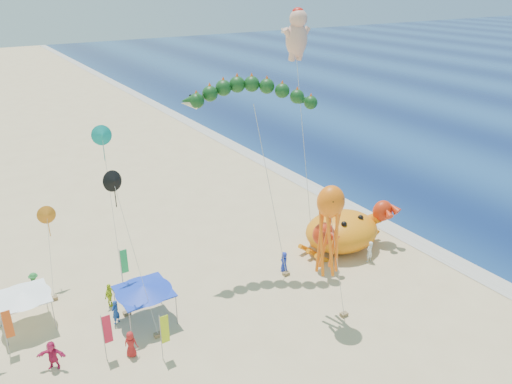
{
  "coord_description": "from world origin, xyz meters",
  "views": [
    {
      "loc": [
        -20.1,
        -26.62,
        21.09
      ],
      "look_at": [
        -2.0,
        2.0,
        6.5
      ],
      "focal_mm": 35.0,
      "sensor_mm": 36.0,
      "label": 1
    }
  ],
  "objects_px": {
    "dragon_kite": "(252,98)",
    "cherub_kite": "(297,34)",
    "crab_inflatable": "(343,230)",
    "octopus_kite": "(329,224)",
    "canopy_white": "(22,294)",
    "canopy_blue": "(144,289)"
  },
  "relations": [
    {
      "from": "dragon_kite",
      "to": "canopy_blue",
      "type": "relative_size",
      "value": 3.89
    },
    {
      "from": "dragon_kite",
      "to": "octopus_kite",
      "type": "distance_m",
      "value": 10.7
    },
    {
      "from": "dragon_kite",
      "to": "cherub_kite",
      "type": "distance_m",
      "value": 9.56
    },
    {
      "from": "cherub_kite",
      "to": "crab_inflatable",
      "type": "bearing_deg",
      "value": -90.14
    },
    {
      "from": "dragon_kite",
      "to": "crab_inflatable",
      "type": "bearing_deg",
      "value": -18.1
    },
    {
      "from": "dragon_kite",
      "to": "octopus_kite",
      "type": "relative_size",
      "value": 1.53
    },
    {
      "from": "crab_inflatable",
      "to": "dragon_kite",
      "type": "distance_m",
      "value": 13.93
    },
    {
      "from": "octopus_kite",
      "to": "canopy_blue",
      "type": "bearing_deg",
      "value": 151.23
    },
    {
      "from": "crab_inflatable",
      "to": "cherub_kite",
      "type": "xyz_separation_m",
      "value": [
        0.02,
        7.24,
        15.13
      ]
    },
    {
      "from": "octopus_kite",
      "to": "canopy_white",
      "type": "height_order",
      "value": "octopus_kite"
    },
    {
      "from": "dragon_kite",
      "to": "cherub_kite",
      "type": "relative_size",
      "value": 0.76
    },
    {
      "from": "cherub_kite",
      "to": "canopy_white",
      "type": "relative_size",
      "value": 5.51
    },
    {
      "from": "crab_inflatable",
      "to": "cherub_kite",
      "type": "bearing_deg",
      "value": 89.86
    },
    {
      "from": "octopus_kite",
      "to": "cherub_kite",
      "type": "bearing_deg",
      "value": 62.36
    },
    {
      "from": "canopy_white",
      "to": "crab_inflatable",
      "type": "bearing_deg",
      "value": -7.54
    },
    {
      "from": "canopy_blue",
      "to": "canopy_white",
      "type": "distance_m",
      "value": 7.67
    },
    {
      "from": "cherub_kite",
      "to": "canopy_white",
      "type": "xyz_separation_m",
      "value": [
        -24.32,
        -4.03,
        -14.37
      ]
    },
    {
      "from": "cherub_kite",
      "to": "canopy_blue",
      "type": "relative_size",
      "value": 5.13
    },
    {
      "from": "cherub_kite",
      "to": "canopy_blue",
      "type": "bearing_deg",
      "value": -156.58
    },
    {
      "from": "dragon_kite",
      "to": "canopy_white",
      "type": "height_order",
      "value": "dragon_kite"
    },
    {
      "from": "cherub_kite",
      "to": "canopy_white",
      "type": "distance_m",
      "value": 28.53
    },
    {
      "from": "dragon_kite",
      "to": "canopy_blue",
      "type": "height_order",
      "value": "dragon_kite"
    }
  ]
}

